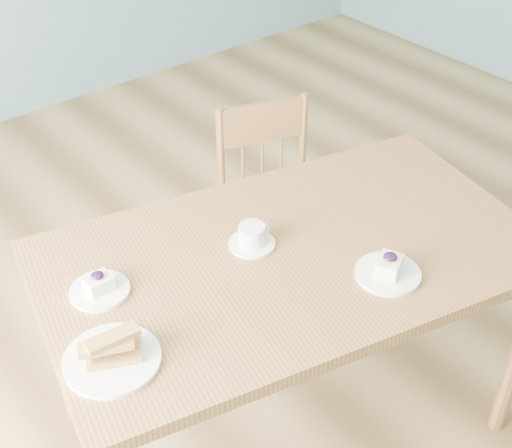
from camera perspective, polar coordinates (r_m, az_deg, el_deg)
name	(u,v)px	position (r m, az deg, el deg)	size (l,w,h in m)	color
dining_table	(290,272)	(2.06, 2.71, -3.83)	(1.54, 1.09, 0.75)	#955E38
dining_chair	(273,207)	(2.75, 1.39, 1.33)	(0.46, 0.45, 0.81)	#955E38
cheesecake_plate_near	(388,270)	(1.95, 10.54, -3.66)	(0.18, 0.18, 0.07)	silver
cheesecake_plate_far	(99,288)	(1.91, -12.42, -4.99)	(0.16, 0.16, 0.07)	silver
coffee_cup	(252,237)	(2.01, -0.31, -1.06)	(0.13, 0.13, 0.07)	silver
biscotti_plate	(111,353)	(1.72, -11.53, -10.09)	(0.23, 0.23, 0.09)	silver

